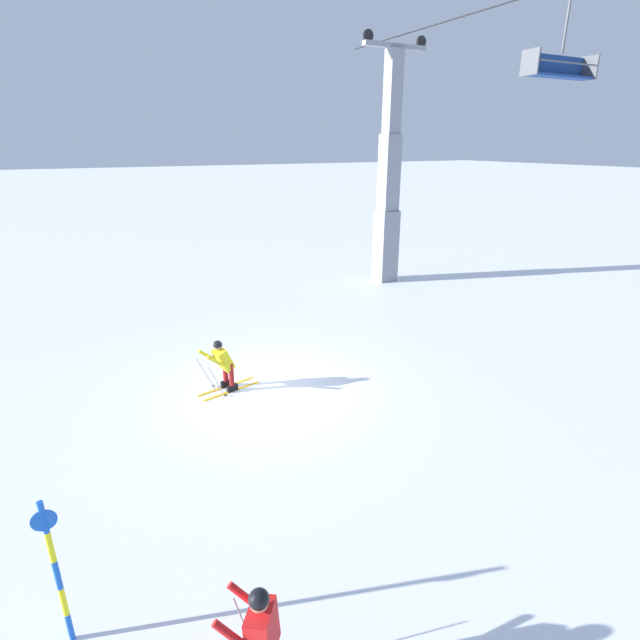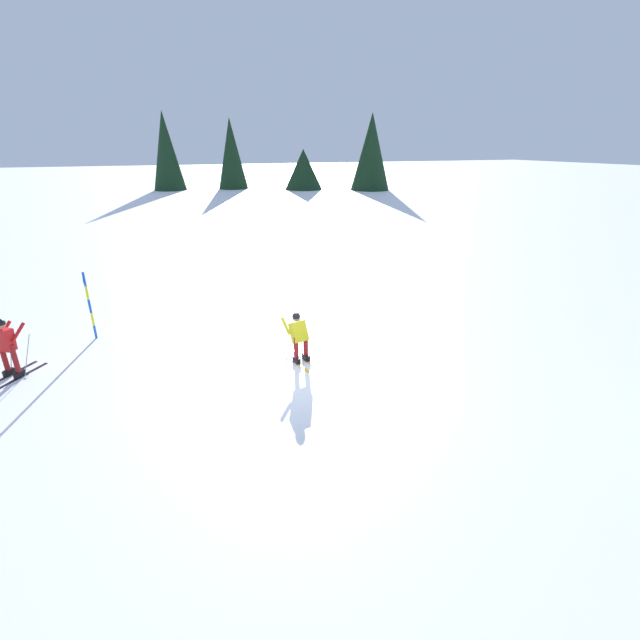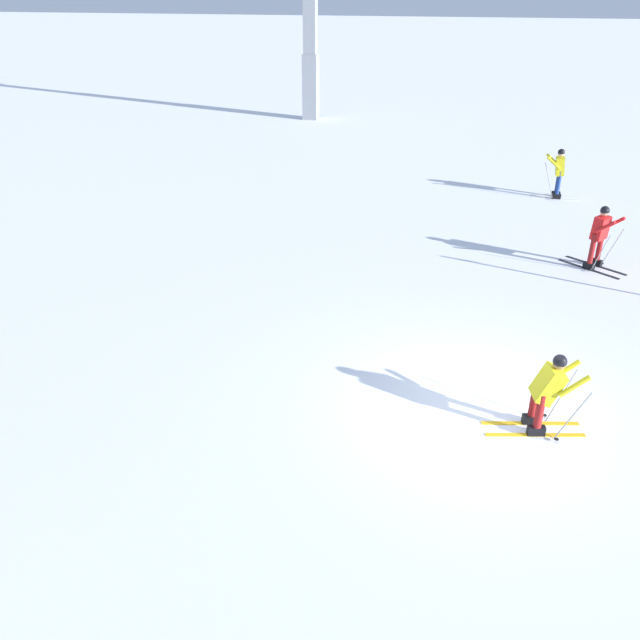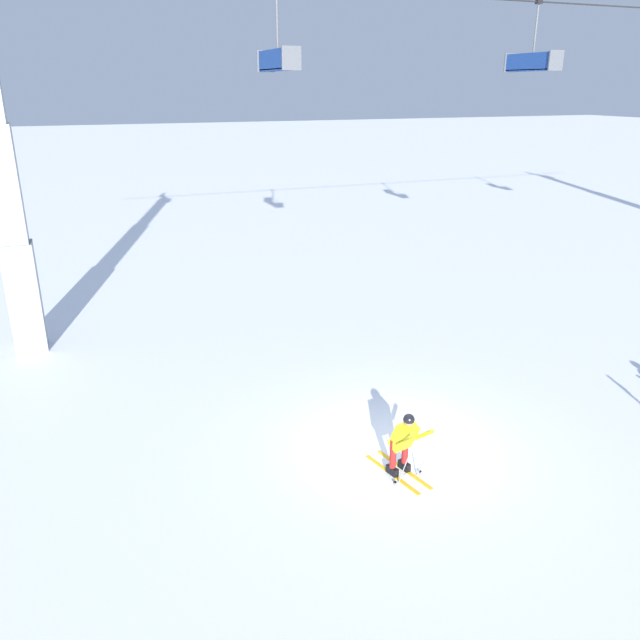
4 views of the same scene
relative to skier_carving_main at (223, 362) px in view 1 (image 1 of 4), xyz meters
The scene contains 6 objects.
ground_plane 1.41m from the skier_carving_main, 67.04° to the left, with size 260.00×260.00×0.00m, color white.
skier_carving_main is the anchor object (origin of this frame).
lift_tower_near 12.44m from the skier_carving_main, 125.41° to the left, with size 0.86×3.00×10.05m.
chairlift_seat_nearest 12.14m from the skier_carving_main, 85.51° to the left, with size 0.61×2.44×2.31m.
trail_marker_pole 6.70m from the skier_carving_main, 33.98° to the right, with size 0.07×0.28×2.17m.
skier_distant_uphill 7.57m from the skier_carving_main, 13.92° to the right, with size 1.37×1.60×1.65m.
Camera 1 is at (10.49, -4.08, 5.97)m, focal length 27.29 mm.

